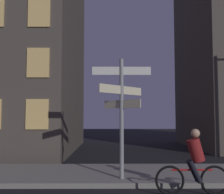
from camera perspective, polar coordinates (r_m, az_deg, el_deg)
sidewalk_kerb at (r=9.17m, az=5.71°, el=-15.65°), size 40.00×2.99×0.14m
signpost at (r=8.01m, az=2.01°, el=-1.70°), size 1.73×1.29×3.46m
cyclist at (r=7.21m, az=16.67°, el=-13.23°), size 1.82×0.32×1.61m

